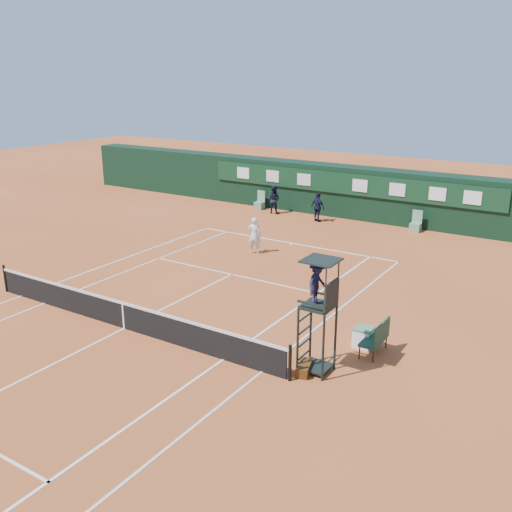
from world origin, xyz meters
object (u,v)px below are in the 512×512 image
Objects in this scene: player at (254,235)px; player_bench at (377,337)px; tennis_net at (123,315)px; umpire_chair at (318,292)px; cooler at (363,337)px.

player_bench is at bearing 120.67° from player.
tennis_net and player_bench have the same top height.
tennis_net is 8.37m from player_bench.
tennis_net is at bearing -160.47° from player_bench.
player_bench is 11.00m from player.
tennis_net is 9.55m from player.
umpire_chair is at bearing -120.36° from player_bench.
player is (-8.16, 6.43, 0.56)m from cooler.
player_bench is at bearing 19.53° from tennis_net.
player_bench is 0.67m from cooler.
cooler is at bearing 152.94° from player_bench.
cooler is at bearing 75.36° from umpire_chair.
cooler is (0.57, 2.20, -2.13)m from umpire_chair.
tennis_net reaches higher than cooler.
umpire_chair is 11.60m from player.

